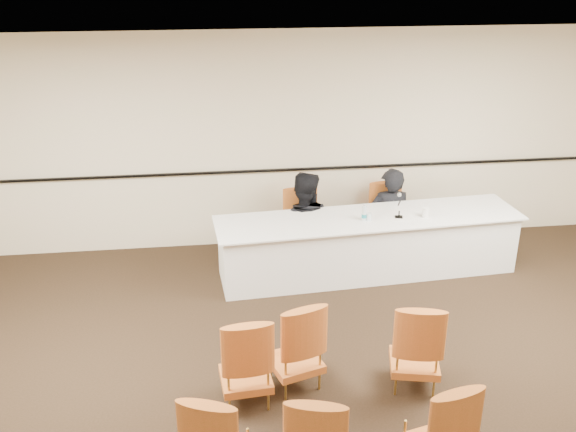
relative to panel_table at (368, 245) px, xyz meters
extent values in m
plane|color=black|center=(-0.96, -2.88, -0.39)|extent=(10.00, 10.00, 0.00)
plane|color=white|center=(-0.96, -2.88, 2.61)|extent=(10.00, 10.00, 0.00)
cube|color=beige|center=(-0.96, 1.12, 1.11)|extent=(10.00, 0.04, 3.00)
cube|color=black|center=(-0.96, 1.08, 0.71)|extent=(9.80, 0.04, 0.03)
imported|color=black|center=(0.44, 0.61, -0.01)|extent=(0.61, 0.40, 1.66)
imported|color=black|center=(-0.77, 0.52, 0.01)|extent=(0.94, 0.80, 1.69)
cube|color=white|center=(0.38, -0.08, 0.40)|extent=(0.30, 0.23, 0.00)
cylinder|color=silver|center=(-0.04, -0.11, 0.44)|extent=(0.08, 0.08, 0.10)
cylinder|color=white|center=(0.70, -0.10, 0.46)|extent=(0.12, 0.12, 0.13)
camera|label=1|loc=(-1.98, -7.32, 3.58)|focal=40.00mm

